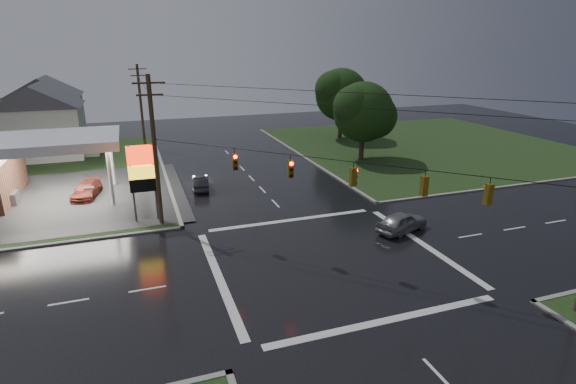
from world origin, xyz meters
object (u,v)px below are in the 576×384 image
object	(u,v)px
car_crossing	(402,222)
car_pump	(87,190)
house_near	(41,120)
tree_ne_near	(364,112)
utility_pole_n	(141,105)
car_north	(201,183)
tree_ne_far	(342,95)
house_far	(47,107)
pylon_sign	(142,171)
utility_pole_nw	(155,150)

from	to	relation	value
car_crossing	car_pump	size ratio (longest dim) A/B	0.94
house_near	tree_ne_near	xyz separation A→B (m)	(35.09, -14.01, 1.16)
utility_pole_n	car_north	bearing A→B (deg)	-78.90
tree_ne_far	car_north	world-z (taller)	tree_ne_far
utility_pole_n	tree_ne_near	xyz separation A→B (m)	(23.64, -16.01, 0.09)
car_north	tree_ne_near	bearing A→B (deg)	-158.48
car_crossing	car_pump	distance (m)	27.11
utility_pole_n	car_pump	distance (m)	21.29
house_near	house_far	xyz separation A→B (m)	(-1.00, 12.00, 0.00)
pylon_sign	tree_ne_near	size ratio (longest dim) A/B	0.67
house_far	tree_ne_far	size ratio (longest dim) A/B	1.13
tree_ne_near	car_crossing	world-z (taller)	tree_ne_near
car_pump	pylon_sign	bearing A→B (deg)	-46.08
utility_pole_n	house_near	xyz separation A→B (m)	(-11.45, -2.00, -1.06)
pylon_sign	utility_pole_n	distance (m)	27.56
pylon_sign	tree_ne_far	distance (m)	36.35
car_north	utility_pole_nw	bearing A→B (deg)	68.51
pylon_sign	utility_pole_nw	bearing A→B (deg)	-45.00
car_north	car_crossing	distance (m)	19.09
house_near	car_crossing	size ratio (longest dim) A/B	2.59
pylon_sign	utility_pole_n	size ratio (longest dim) A/B	0.57
house_far	car_north	world-z (taller)	house_far
pylon_sign	utility_pole_nw	xyz separation A→B (m)	(1.00, -1.00, 1.71)
pylon_sign	tree_ne_near	distance (m)	27.23
tree_ne_far	utility_pole_nw	bearing A→B (deg)	-137.41
car_north	house_far	bearing A→B (deg)	-54.65
utility_pole_n	house_far	distance (m)	16.00
house_far	car_pump	world-z (taller)	house_far
tree_ne_near	car_crossing	size ratio (longest dim) A/B	2.11
house_near	house_far	world-z (taller)	same
utility_pole_n	car_pump	world-z (taller)	utility_pole_n
house_near	car_north	bearing A→B (deg)	-50.65
pylon_sign	car_north	distance (m)	8.94
house_near	car_crossing	world-z (taller)	house_near
car_crossing	house_far	bearing A→B (deg)	12.83
pylon_sign	utility_pole_nw	size ratio (longest dim) A/B	0.55
house_far	car_pump	xyz separation A→B (m)	(6.71, -29.93, -3.74)
tree_ne_far	car_pump	xyz separation A→B (m)	(-32.39, -15.92, -5.52)
house_near	car_north	xyz separation A→B (m)	(15.57, -18.98, -3.75)
house_near	tree_ne_near	distance (m)	37.80
tree_ne_near	pylon_sign	bearing A→B (deg)	-154.99
house_near	car_north	size ratio (longest dim) A/B	2.80
house_near	house_far	bearing A→B (deg)	94.76
pylon_sign	tree_ne_far	size ratio (longest dim) A/B	0.61
pylon_sign	tree_ne_near	xyz separation A→B (m)	(24.64, 11.49, 1.55)
house_far	tree_ne_near	distance (m)	44.50
car_crossing	car_pump	xyz separation A→B (m)	(-22.09, 15.70, -0.07)
utility_pole_nw	car_crossing	distance (m)	18.53
car_crossing	utility_pole_n	bearing A→B (deg)	5.22
tree_ne_near	tree_ne_far	bearing A→B (deg)	75.93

